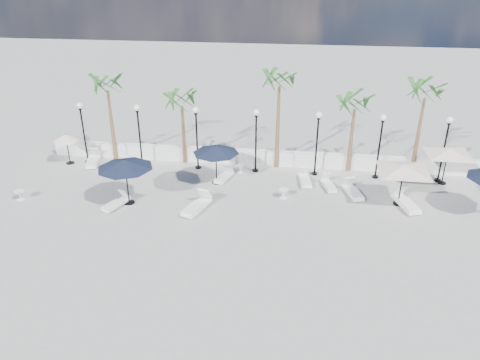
# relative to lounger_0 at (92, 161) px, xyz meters

# --- Properties ---
(ground) EXTENTS (100.00, 100.00, 0.00)m
(ground) POSITION_rel_lounger_0_xyz_m (10.08, -6.22, -0.25)
(ground) COLOR #969691
(ground) RESTS_ON ground
(balustrade) EXTENTS (26.00, 0.30, 1.01)m
(balustrade) POSITION_rel_lounger_0_xyz_m (10.08, 1.28, 0.22)
(balustrade) COLOR white
(balustrade) RESTS_ON ground
(lamppost_0) EXTENTS (0.36, 0.36, 3.84)m
(lamppost_0) POSITION_rel_lounger_0_xyz_m (-0.42, 0.28, 2.24)
(lamppost_0) COLOR black
(lamppost_0) RESTS_ON ground
(lamppost_1) EXTENTS (0.36, 0.36, 3.84)m
(lamppost_1) POSITION_rel_lounger_0_xyz_m (3.08, 0.28, 2.24)
(lamppost_1) COLOR black
(lamppost_1) RESTS_ON ground
(lamppost_2) EXTENTS (0.36, 0.36, 3.84)m
(lamppost_2) POSITION_rel_lounger_0_xyz_m (6.58, 0.28, 2.24)
(lamppost_2) COLOR black
(lamppost_2) RESTS_ON ground
(lamppost_3) EXTENTS (0.36, 0.36, 3.84)m
(lamppost_3) POSITION_rel_lounger_0_xyz_m (10.08, 0.28, 2.24)
(lamppost_3) COLOR black
(lamppost_3) RESTS_ON ground
(lamppost_4) EXTENTS (0.36, 0.36, 3.84)m
(lamppost_4) POSITION_rel_lounger_0_xyz_m (13.58, 0.28, 2.24)
(lamppost_4) COLOR black
(lamppost_4) RESTS_ON ground
(lamppost_5) EXTENTS (0.36, 0.36, 3.84)m
(lamppost_5) POSITION_rel_lounger_0_xyz_m (17.08, 0.28, 2.24)
(lamppost_5) COLOR black
(lamppost_5) RESTS_ON ground
(lamppost_6) EXTENTS (0.36, 0.36, 3.84)m
(lamppost_6) POSITION_rel_lounger_0_xyz_m (20.58, 0.28, 2.24)
(lamppost_6) COLOR black
(lamppost_6) RESTS_ON ground
(palm_0) EXTENTS (2.60, 2.60, 5.50)m
(palm_0) POSITION_rel_lounger_0_xyz_m (1.08, 1.08, 4.28)
(palm_0) COLOR brown
(palm_0) RESTS_ON ground
(palm_1) EXTENTS (2.60, 2.60, 4.70)m
(palm_1) POSITION_rel_lounger_0_xyz_m (5.58, 1.08, 3.50)
(palm_1) COLOR brown
(palm_1) RESTS_ON ground
(palm_2) EXTENTS (2.60, 2.60, 6.10)m
(palm_2) POSITION_rel_lounger_0_xyz_m (11.28, 1.08, 4.86)
(palm_2) COLOR brown
(palm_2) RESTS_ON ground
(palm_3) EXTENTS (2.60, 2.60, 4.90)m
(palm_3) POSITION_rel_lounger_0_xyz_m (15.58, 1.08, 3.70)
(palm_3) COLOR brown
(palm_3) RESTS_ON ground
(palm_4) EXTENTS (2.60, 2.60, 5.70)m
(palm_4) POSITION_rel_lounger_0_xyz_m (19.28, 1.08, 4.48)
(palm_4) COLOR brown
(palm_4) RESTS_ON ground
(lounger_0) EXTENTS (1.14, 2.09, 0.75)m
(lounger_0) POSITION_rel_lounger_0_xyz_m (0.00, 0.00, 0.00)
(lounger_0) COLOR white
(lounger_0) RESTS_ON ground
(lounger_1) EXTENTS (1.14, 1.79, 0.64)m
(lounger_1) POSITION_rel_lounger_0_xyz_m (3.39, -4.98, -0.04)
(lounger_1) COLOR white
(lounger_1) RESTS_ON ground
(lounger_2) EXTENTS (1.32, 2.23, 0.80)m
(lounger_2) POSITION_rel_lounger_0_xyz_m (7.58, -4.80, 0.02)
(lounger_2) COLOR white
(lounger_2) RESTS_ON ground
(lounger_3) EXTENTS (0.98, 1.76, 0.63)m
(lounger_3) POSITION_rel_lounger_0_xyz_m (8.39, -1.11, -0.04)
(lounger_3) COLOR white
(lounger_3) RESTS_ON ground
(lounger_4) EXTENTS (0.81, 1.84, 0.67)m
(lounger_4) POSITION_rel_lounger_0_xyz_m (13.02, -0.95, -0.03)
(lounger_4) COLOR white
(lounger_4) RESTS_ON ground
(lounger_5) EXTENTS (1.10, 1.98, 0.71)m
(lounger_5) POSITION_rel_lounger_0_xyz_m (15.58, -2.12, -0.01)
(lounger_5) COLOR white
(lounger_5) RESTS_ON ground
(lounger_6) EXTENTS (1.27, 2.23, 0.79)m
(lounger_6) POSITION_rel_lounger_0_xyz_m (18.16, -3.11, 0.02)
(lounger_6) COLOR white
(lounger_6) RESTS_ON ground
(lounger_7) EXTENTS (0.91, 1.69, 0.61)m
(lounger_7) POSITION_rel_lounger_0_xyz_m (14.32, -1.40, -0.05)
(lounger_7) COLOR white
(lounger_7) RESTS_ON ground
(side_table_0) EXTENTS (0.52, 0.52, 0.51)m
(side_table_0) POSITION_rel_lounger_0_xyz_m (-1.92, -4.87, 0.06)
(side_table_0) COLOR white
(side_table_0) RESTS_ON ground
(side_table_1) EXTENTS (0.49, 0.49, 0.48)m
(side_table_1) POSITION_rel_lounger_0_xyz_m (9.18, -0.02, 0.04)
(side_table_1) COLOR white
(side_table_1) RESTS_ON ground
(side_table_2) EXTENTS (0.52, 0.52, 0.50)m
(side_table_2) POSITION_rel_lounger_0_xyz_m (11.89, -2.90, 0.05)
(side_table_2) COLOR white
(side_table_2) RESTS_ON ground
(parasol_navy_left) EXTENTS (2.86, 2.86, 2.52)m
(parasol_navy_left) POSITION_rel_lounger_0_xyz_m (3.91, -4.50, 1.97)
(parasol_navy_left) COLOR black
(parasol_navy_left) RESTS_ON ground
(parasol_navy_mid) EXTENTS (2.58, 2.58, 2.31)m
(parasol_navy_mid) POSITION_rel_lounger_0_xyz_m (8.04, -1.57, 1.78)
(parasol_navy_mid) COLOR black
(parasol_navy_mid) RESTS_ON ground
(parasol_cream_sq_a) EXTENTS (4.67, 4.67, 2.29)m
(parasol_cream_sq_a) POSITION_rel_lounger_0_xyz_m (20.73, -0.02, 1.87)
(parasol_cream_sq_a) COLOR black
(parasol_cream_sq_a) RESTS_ON ground
(parasol_cream_sq_b) EXTENTS (4.86, 4.86, 2.44)m
(parasol_cream_sq_b) POSITION_rel_lounger_0_xyz_m (17.84, -2.86, 2.00)
(parasol_cream_sq_b) COLOR black
(parasol_cream_sq_b) RESTS_ON ground
(parasol_cream_small) EXTENTS (1.60, 1.60, 1.96)m
(parasol_cream_small) POSITION_rel_lounger_0_xyz_m (-1.47, -0.02, 1.43)
(parasol_cream_small) COLOR black
(parasol_cream_small) RESTS_ON ground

